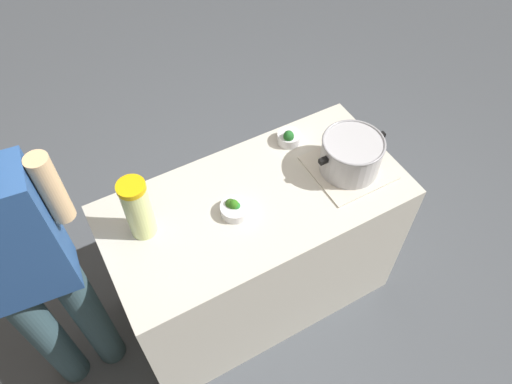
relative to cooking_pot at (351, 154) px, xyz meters
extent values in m
plane|color=#50555C|center=(0.46, -0.05, -0.98)|extent=(8.00, 8.00, 0.00)
cube|color=beige|center=(0.46, -0.05, -0.54)|extent=(1.38, 0.67, 0.89)
cube|color=beige|center=(0.00, 0.00, -0.09)|extent=(0.35, 0.34, 0.01)
cylinder|color=#B7B7BC|center=(0.00, 0.00, -0.01)|extent=(0.28, 0.28, 0.17)
torus|color=#99999E|center=(0.00, 0.00, 0.08)|extent=(0.28, 0.28, 0.01)
cube|color=black|center=(-0.16, 0.00, 0.04)|extent=(0.04, 0.02, 0.02)
cube|color=black|center=(0.16, 0.00, 0.04)|extent=(0.04, 0.02, 0.02)
cylinder|color=#DCE990|center=(0.95, -0.14, 0.04)|extent=(0.11, 0.11, 0.28)
cylinder|color=#E6B00B|center=(0.95, -0.14, 0.19)|extent=(0.11, 0.11, 0.02)
ellipsoid|color=yellow|center=(0.97, -0.14, 0.08)|extent=(0.04, 0.04, 0.01)
cylinder|color=silver|center=(0.15, -0.28, -0.07)|extent=(0.11, 0.11, 0.05)
ellipsoid|color=#246F19|center=(0.16, -0.28, -0.05)|extent=(0.04, 0.04, 0.05)
ellipsoid|color=#216526|center=(0.17, -0.26, -0.04)|extent=(0.05, 0.05, 0.06)
cylinder|color=silver|center=(0.58, -0.03, -0.07)|extent=(0.13, 0.13, 0.05)
ellipsoid|color=#277E2B|center=(0.57, -0.03, -0.05)|extent=(0.04, 0.04, 0.04)
ellipsoid|color=#3A6920|center=(0.59, -0.05, -0.05)|extent=(0.05, 0.05, 0.05)
ellipsoid|color=#307319|center=(0.58, -0.04, -0.04)|extent=(0.04, 0.04, 0.05)
cylinder|color=#3A565E|center=(1.31, -0.12, -0.54)|extent=(0.14, 0.14, 0.88)
cylinder|color=#3A565E|center=(1.51, -0.12, -0.54)|extent=(0.14, 0.14, 0.88)
cube|color=#295090|center=(1.41, -0.12, 0.20)|extent=(0.36, 0.23, 0.61)
cylinder|color=#D9B180|center=(1.20, -0.12, 0.36)|extent=(0.08, 0.08, 0.30)
camera|label=1|loc=(1.10, 1.09, 1.62)|focal=34.22mm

